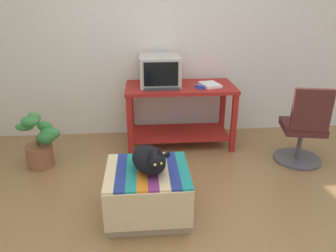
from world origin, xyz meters
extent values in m
plane|color=olive|center=(0.00, 0.00, 0.00)|extent=(14.00, 14.00, 0.00)
cube|color=silver|center=(0.00, 2.05, 1.30)|extent=(8.00, 0.10, 2.60)
cube|color=maroon|center=(-0.37, 1.33, 0.36)|extent=(0.06, 0.06, 0.71)
cube|color=maroon|center=(0.83, 1.32, 0.36)|extent=(0.06, 0.06, 0.71)
cube|color=maroon|center=(0.83, 1.87, 0.36)|extent=(0.06, 0.06, 0.71)
cube|color=maroon|center=(-0.37, 1.88, 0.36)|extent=(0.06, 0.06, 0.71)
cube|color=maroon|center=(0.23, 1.60, 0.14)|extent=(1.18, 0.55, 0.02)
cube|color=maroon|center=(0.23, 1.60, 0.73)|extent=(1.28, 0.64, 0.04)
cube|color=#BCB7A8|center=(-0.01, 1.69, 0.76)|extent=(0.33, 0.35, 0.02)
cube|color=#BCB7A8|center=(-0.01, 1.69, 0.92)|extent=(0.47, 0.50, 0.34)
cube|color=black|center=(-0.01, 1.43, 0.93)|extent=(0.38, 0.01, 0.26)
cube|color=#333338|center=(0.00, 1.46, 0.76)|extent=(0.41, 0.17, 0.02)
cube|color=white|center=(0.57, 1.55, 0.77)|extent=(0.25, 0.30, 0.03)
cube|color=tan|center=(-0.20, 0.23, 0.21)|extent=(0.64, 0.56, 0.41)
cube|color=beige|center=(-0.20, -0.08, 0.25)|extent=(0.67, 0.01, 0.33)
cube|color=beige|center=(-0.50, 0.23, 0.42)|extent=(0.08, 0.60, 0.02)
cube|color=navy|center=(-0.41, 0.23, 0.42)|extent=(0.08, 0.60, 0.02)
cube|color=#1E897A|center=(-0.33, 0.23, 0.42)|extent=(0.08, 0.60, 0.02)
cube|color=orange|center=(-0.24, 0.23, 0.42)|extent=(0.08, 0.60, 0.02)
cube|color=#7A2D6B|center=(-0.16, 0.23, 0.42)|extent=(0.08, 0.60, 0.02)
cube|color=beige|center=(-0.07, 0.23, 0.42)|extent=(0.08, 0.60, 0.02)
cube|color=navy|center=(0.01, 0.23, 0.42)|extent=(0.08, 0.60, 0.02)
cube|color=#1E897A|center=(0.09, 0.23, 0.42)|extent=(0.08, 0.60, 0.02)
ellipsoid|color=black|center=(-0.19, 0.22, 0.52)|extent=(0.36, 0.44, 0.20)
sphere|color=black|center=(-0.14, 0.09, 0.58)|extent=(0.14, 0.14, 0.14)
cylinder|color=black|center=(-0.12, 0.36, 0.45)|extent=(0.24, 0.23, 0.04)
cone|color=black|center=(-0.18, 0.08, 0.66)|extent=(0.06, 0.06, 0.06)
cone|color=black|center=(-0.10, 0.10, 0.66)|extent=(0.06, 0.06, 0.06)
sphere|color=#C6D151|center=(-0.14, 0.02, 0.59)|extent=(0.02, 0.02, 0.02)
sphere|color=#C6D151|center=(-0.10, 0.04, 0.59)|extent=(0.02, 0.02, 0.02)
cylinder|color=brown|center=(-1.35, 1.15, 0.12)|extent=(0.28, 0.28, 0.25)
cylinder|color=brown|center=(-1.35, 1.15, 0.30)|extent=(0.03, 0.03, 0.10)
ellipsoid|color=#38843D|center=(-1.22, 1.16, 0.38)|extent=(0.21, 0.16, 0.14)
ellipsoid|color=#38843D|center=(-1.28, 1.23, 0.44)|extent=(0.15, 0.10, 0.11)
ellipsoid|color=#4C8E42|center=(-1.38, 1.25, 0.53)|extent=(0.14, 0.11, 0.13)
ellipsoid|color=#4C8E42|center=(-1.45, 1.24, 0.51)|extent=(0.15, 0.12, 0.08)
ellipsoid|color=#38843D|center=(-1.45, 1.13, 0.48)|extent=(0.19, 0.13, 0.09)
ellipsoid|color=#38843D|center=(-1.36, 1.07, 0.56)|extent=(0.18, 0.13, 0.10)
ellipsoid|color=#2D7033|center=(-1.23, 1.05, 0.38)|extent=(0.19, 0.11, 0.13)
cylinder|color=#4C4C51|center=(1.51, 1.05, 0.01)|extent=(0.52, 0.52, 0.03)
cylinder|color=#4C4C51|center=(1.51, 1.05, 0.20)|extent=(0.05, 0.05, 0.34)
cube|color=#471E1E|center=(1.51, 1.05, 0.41)|extent=(0.50, 0.50, 0.08)
cube|color=#471E1E|center=(1.47, 0.86, 0.67)|extent=(0.38, 0.14, 0.44)
cube|color=#2342B7|center=(0.43, 1.44, 0.77)|extent=(0.10, 0.10, 0.04)
camera|label=1|loc=(-0.22, -2.00, 1.73)|focal=33.72mm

